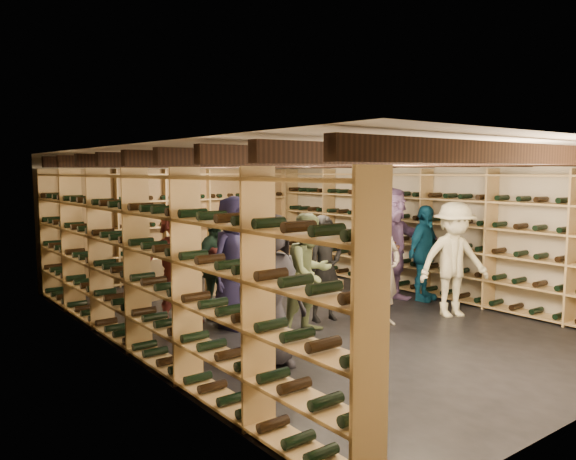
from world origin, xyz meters
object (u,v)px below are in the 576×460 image
(person_11, at_px, (391,244))
(person_5, at_px, (179,263))
(person_6, at_px, (235,262))
(person_10, at_px, (215,267))
(crate_stack_left, at_px, (149,279))
(crate_stack_right, at_px, (221,274))
(person_2, at_px, (310,274))
(person_8, at_px, (377,254))
(person_1, at_px, (325,268))
(person_3, at_px, (454,260))
(person_9, at_px, (242,255))
(person_12, at_px, (371,239))
(person_7, at_px, (384,270))
(person_0, at_px, (269,290))
(person_4, at_px, (424,253))
(crate_loose, at_px, (327,285))

(person_11, bearing_deg, person_5, 169.76)
(person_6, bearing_deg, person_10, 75.15)
(crate_stack_left, distance_m, crate_stack_right, 1.24)
(person_2, height_order, person_8, person_8)
(person_1, relative_size, person_6, 0.84)
(crate_stack_left, height_order, person_11, person_11)
(person_3, bearing_deg, person_9, 160.49)
(person_8, bearing_deg, person_12, 48.54)
(person_5, distance_m, person_8, 2.90)
(crate_stack_left, xyz_separation_m, person_7, (1.91, -3.45, 0.43))
(person_3, height_order, person_8, person_8)
(person_2, relative_size, person_7, 1.02)
(person_9, bearing_deg, person_2, -83.45)
(person_9, height_order, person_12, person_12)
(person_2, height_order, person_10, person_2)
(person_1, height_order, person_10, person_1)
(person_9, xyz_separation_m, person_11, (2.28, -0.88, 0.08))
(person_0, xyz_separation_m, person_6, (0.54, 1.55, 0.05))
(crate_stack_left, xyz_separation_m, person_3, (3.10, -3.70, 0.50))
(person_11, bearing_deg, person_6, 178.80)
(person_0, xyz_separation_m, person_4, (3.82, 1.03, -0.06))
(person_12, bearing_deg, person_11, -114.11)
(person_8, height_order, person_12, person_12)
(person_2, xyz_separation_m, person_8, (1.48, 0.22, 0.10))
(person_7, bearing_deg, person_2, 157.51)
(person_9, distance_m, person_10, 0.56)
(person_2, distance_m, person_6, 1.04)
(person_4, distance_m, person_9, 2.99)
(crate_loose, relative_size, person_6, 0.28)
(person_0, relative_size, person_9, 0.98)
(person_7, relative_size, person_8, 0.86)
(person_2, bearing_deg, person_7, -26.35)
(person_4, xyz_separation_m, person_9, (-2.74, 1.19, 0.08))
(person_2, xyz_separation_m, person_6, (-0.61, 0.84, 0.11))
(crate_stack_left, bearing_deg, person_7, -61.04)
(person_3, distance_m, person_11, 1.23)
(crate_stack_right, height_order, person_2, person_2)
(crate_loose, height_order, person_0, person_0)
(person_2, distance_m, person_7, 1.08)
(person_7, height_order, person_8, person_8)
(person_1, distance_m, person_2, 0.66)
(person_6, bearing_deg, person_4, -24.05)
(crate_stack_left, xyz_separation_m, person_12, (3.42, -1.71, 0.58))
(person_3, relative_size, person_11, 0.89)
(person_4, bearing_deg, person_10, 148.48)
(crate_loose, bearing_deg, person_1, -132.03)
(person_12, bearing_deg, person_4, -83.84)
(person_2, relative_size, person_8, 0.88)
(crate_stack_right, height_order, crate_loose, crate_stack_right)
(person_6, height_order, person_8, same)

